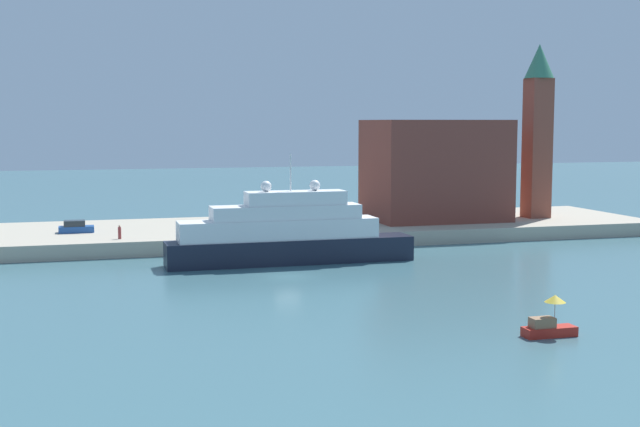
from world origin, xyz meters
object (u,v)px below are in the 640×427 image
(person_figure, at_px, (120,233))
(mooring_bollard, at_px, (258,232))
(harbor_building, at_px, (435,170))
(large_yacht, at_px, (287,235))
(bell_tower, at_px, (538,123))
(parked_car, at_px, (76,227))
(small_motorboat, at_px, (549,323))

(person_figure, relative_size, mooring_bollard, 2.31)
(person_figure, bearing_deg, harbor_building, 11.34)
(harbor_building, xyz_separation_m, person_figure, (-42.04, -8.43, -5.98))
(large_yacht, xyz_separation_m, mooring_bollard, (-1.14, 9.78, -0.94))
(bell_tower, relative_size, person_figure, 14.96)
(parked_car, bearing_deg, bell_tower, -0.47)
(large_yacht, distance_m, harbor_building, 32.41)
(mooring_bollard, bearing_deg, large_yacht, -83.35)
(bell_tower, relative_size, parked_car, 5.80)
(large_yacht, xyz_separation_m, small_motorboat, (10.14, -35.23, -2.11))
(bell_tower, height_order, mooring_bollard, bell_tower)
(parked_car, distance_m, person_figure, 8.69)
(person_figure, bearing_deg, parked_car, 123.17)
(harbor_building, distance_m, parked_car, 47.20)
(parked_car, bearing_deg, small_motorboat, -59.44)
(harbor_building, bearing_deg, mooring_bollard, -159.84)
(person_figure, height_order, mooring_bollard, person_figure)
(mooring_bollard, bearing_deg, person_figure, 175.30)
(person_figure, bearing_deg, large_yacht, -33.48)
(harbor_building, relative_size, parked_car, 4.28)
(small_motorboat, bearing_deg, bell_tower, 60.85)
(large_yacht, height_order, bell_tower, bell_tower)
(mooring_bollard, bearing_deg, small_motorboat, -75.93)
(small_motorboat, height_order, mooring_bollard, small_motorboat)
(small_motorboat, xyz_separation_m, bell_tower, (29.60, 53.06, 13.78))
(mooring_bollard, bearing_deg, harbor_building, 20.16)
(bell_tower, bearing_deg, large_yacht, -155.83)
(small_motorboat, relative_size, mooring_bollard, 5.56)
(harbor_building, xyz_separation_m, bell_tower, (14.42, -1.66, 6.25))
(small_motorboat, relative_size, person_figure, 2.41)
(large_yacht, xyz_separation_m, harbor_building, (25.32, 19.49, 5.42))
(bell_tower, distance_m, person_figure, 58.17)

